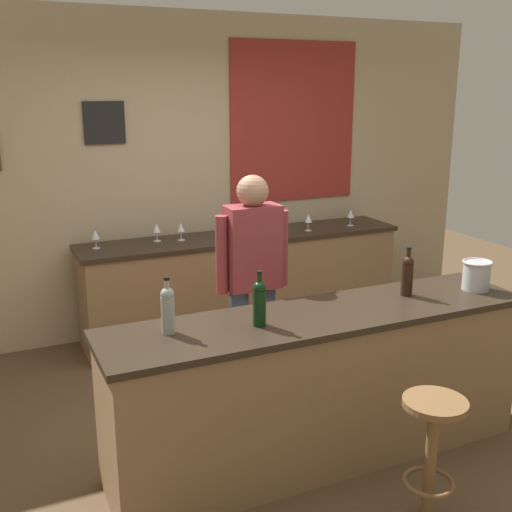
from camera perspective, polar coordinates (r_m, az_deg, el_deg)
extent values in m
plane|color=brown|center=(4.27, 2.94, -15.15)|extent=(10.00, 10.00, 0.00)
cube|color=tan|center=(5.62, -6.49, 7.33)|extent=(6.00, 0.06, 2.80)
cube|color=black|center=(5.36, -13.77, 11.81)|extent=(0.34, 0.02, 0.35)
cube|color=maroon|center=(5.95, 3.50, 12.18)|extent=(1.29, 0.02, 1.46)
cube|color=olive|center=(3.76, 5.90, -12.10)|extent=(2.51, 0.57, 0.88)
cube|color=#2D2319|center=(3.57, 6.10, -5.53)|extent=(2.57, 0.60, 0.04)
cube|color=olive|center=(5.63, -1.10, -2.72)|extent=(2.87, 0.53, 0.86)
cube|color=#2D2319|center=(5.50, -1.13, 1.75)|extent=(2.92, 0.56, 0.04)
cylinder|color=#384766|center=(4.37, 0.90, -8.09)|extent=(0.13, 0.13, 0.86)
cylinder|color=#384766|center=(4.30, -1.53, -8.53)|extent=(0.13, 0.13, 0.86)
cube|color=maroon|center=(4.10, -0.32, 0.82)|extent=(0.36, 0.20, 0.56)
sphere|color=#A87A5B|center=(4.03, -0.33, 5.99)|extent=(0.21, 0.21, 0.21)
cylinder|color=maroon|center=(4.20, 2.42, 0.73)|extent=(0.08, 0.08, 0.52)
cylinder|color=maroon|center=(4.03, -3.17, 0.09)|extent=(0.08, 0.08, 0.52)
cylinder|color=brown|center=(3.42, 15.71, -17.94)|extent=(0.06, 0.06, 0.65)
torus|color=brown|center=(3.47, 15.58, -19.36)|extent=(0.26, 0.26, 0.02)
cylinder|color=brown|center=(3.25, 16.15, -12.88)|extent=(0.32, 0.32, 0.03)
cylinder|color=#999E99|center=(3.26, -8.09, -5.38)|extent=(0.07, 0.07, 0.20)
sphere|color=#999E99|center=(3.22, -8.16, -3.51)|extent=(0.07, 0.07, 0.07)
cylinder|color=#999E99|center=(3.21, -8.18, -2.96)|extent=(0.03, 0.03, 0.09)
cylinder|color=black|center=(3.20, -8.22, -2.06)|extent=(0.03, 0.03, 0.02)
cylinder|color=black|center=(3.33, 0.32, -4.78)|extent=(0.07, 0.07, 0.20)
sphere|color=black|center=(3.30, 0.32, -2.94)|extent=(0.07, 0.07, 0.07)
cylinder|color=black|center=(3.29, 0.32, -2.40)|extent=(0.03, 0.03, 0.09)
cylinder|color=black|center=(3.27, 0.33, -1.51)|extent=(0.03, 0.03, 0.02)
cylinder|color=black|center=(3.92, 13.71, -2.12)|extent=(0.07, 0.07, 0.20)
sphere|color=black|center=(3.89, 13.81, -0.54)|extent=(0.07, 0.07, 0.07)
cylinder|color=black|center=(3.88, 13.84, -0.08)|extent=(0.03, 0.03, 0.09)
cylinder|color=black|center=(3.87, 13.89, 0.68)|extent=(0.03, 0.03, 0.02)
cylinder|color=#B7BABF|center=(4.16, 19.60, -1.73)|extent=(0.17, 0.17, 0.18)
torus|color=#B7BABF|center=(4.14, 19.70, -0.54)|extent=(0.19, 0.19, 0.02)
cylinder|color=silver|center=(5.20, -14.47, 0.71)|extent=(0.06, 0.06, 0.00)
cylinder|color=silver|center=(5.19, -14.50, 1.13)|extent=(0.01, 0.01, 0.07)
cone|color=silver|center=(5.17, -14.55, 1.94)|extent=(0.07, 0.07, 0.08)
cylinder|color=silver|center=(5.34, -9.07, 1.37)|extent=(0.06, 0.06, 0.00)
cylinder|color=silver|center=(5.33, -9.09, 1.79)|extent=(0.01, 0.01, 0.07)
cone|color=silver|center=(5.31, -9.12, 2.58)|extent=(0.07, 0.07, 0.08)
cylinder|color=silver|center=(5.34, -6.89, 1.46)|extent=(0.06, 0.06, 0.00)
cylinder|color=silver|center=(5.33, -6.91, 1.88)|extent=(0.01, 0.01, 0.07)
cone|color=silver|center=(5.31, -6.93, 2.67)|extent=(0.07, 0.07, 0.08)
cylinder|color=silver|center=(5.68, 4.82, 2.36)|extent=(0.06, 0.06, 0.00)
cylinder|color=silver|center=(5.68, 4.82, 2.75)|extent=(0.01, 0.01, 0.07)
cone|color=silver|center=(5.66, 4.84, 3.50)|extent=(0.07, 0.07, 0.08)
cylinder|color=silver|center=(5.94, 8.65, 2.80)|extent=(0.06, 0.06, 0.00)
cylinder|color=silver|center=(5.93, 8.67, 3.17)|extent=(0.01, 0.01, 0.07)
cone|color=silver|center=(5.92, 8.70, 3.88)|extent=(0.07, 0.07, 0.08)
cylinder|color=#336699|center=(5.37, -3.03, 2.14)|extent=(0.08, 0.08, 0.09)
torus|color=#336699|center=(5.39, -2.47, 2.24)|extent=(0.06, 0.01, 0.06)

